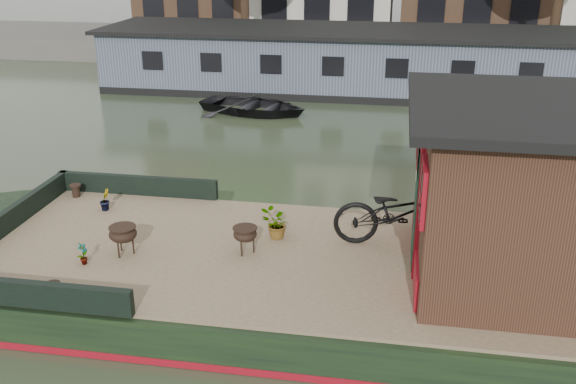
% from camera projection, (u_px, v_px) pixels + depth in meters
% --- Properties ---
extents(ground, '(120.00, 120.00, 0.00)m').
position_uv_depth(ground, '(381.00, 302.00, 9.44)').
color(ground, '#2A3421').
rests_on(ground, ground).
extents(houseboat_hull, '(14.01, 4.02, 0.60)m').
position_uv_depth(houseboat_hull, '(292.00, 278.00, 9.55)').
color(houseboat_hull, black).
rests_on(houseboat_hull, ground).
extents(houseboat_deck, '(11.80, 3.80, 0.05)m').
position_uv_depth(houseboat_deck, '(383.00, 264.00, 9.21)').
color(houseboat_deck, '#91775A').
rests_on(houseboat_deck, houseboat_hull).
extents(bow_bulwark, '(3.00, 4.00, 0.35)m').
position_uv_depth(bow_bulwark, '(55.00, 227.00, 9.93)').
color(bow_bulwark, black).
rests_on(bow_bulwark, houseboat_deck).
extents(cabin, '(4.00, 3.50, 2.42)m').
position_uv_depth(cabin, '(557.00, 193.00, 8.41)').
color(cabin, black).
rests_on(cabin, houseboat_deck).
extents(bicycle, '(2.04, 0.88, 1.04)m').
position_uv_depth(bicycle, '(400.00, 213.00, 9.58)').
color(bicycle, black).
rests_on(bicycle, houseboat_deck).
extents(potted_plant_b, '(0.19, 0.22, 0.37)m').
position_uv_depth(potted_plant_b, '(105.00, 200.00, 10.93)').
color(potted_plant_b, maroon).
rests_on(potted_plant_b, houseboat_deck).
extents(potted_plant_c, '(0.57, 0.56, 0.48)m').
position_uv_depth(potted_plant_c, '(276.00, 224.00, 9.87)').
color(potted_plant_c, '#AE7032').
rests_on(potted_plant_c, houseboat_deck).
extents(potted_plant_e, '(0.14, 0.19, 0.33)m').
position_uv_depth(potted_plant_e, '(83.00, 254.00, 9.11)').
color(potted_plant_e, brown).
rests_on(potted_plant_e, houseboat_deck).
extents(brazier_front, '(0.53, 0.53, 0.45)m').
position_uv_depth(brazier_front, '(124.00, 240.00, 9.38)').
color(brazier_front, black).
rests_on(brazier_front, houseboat_deck).
extents(brazier_rear, '(0.47, 0.47, 0.41)m').
position_uv_depth(brazier_rear, '(245.00, 240.00, 9.42)').
color(brazier_rear, black).
rests_on(brazier_rear, houseboat_deck).
extents(bollard_port, '(0.20, 0.20, 0.23)m').
position_uv_depth(bollard_port, '(76.00, 191.00, 11.51)').
color(bollard_port, black).
rests_on(bollard_port, houseboat_deck).
extents(bollard_stbd, '(0.20, 0.20, 0.23)m').
position_uv_depth(bollard_stbd, '(54.00, 291.00, 8.26)').
color(bollard_stbd, black).
rests_on(bollard_stbd, houseboat_deck).
extents(dinghy, '(3.85, 3.16, 0.70)m').
position_uv_depth(dinghy, '(254.00, 102.00, 19.48)').
color(dinghy, black).
rests_on(dinghy, ground).
extents(far_houseboat, '(20.40, 4.40, 2.11)m').
position_uv_depth(far_houseboat, '(397.00, 64.00, 21.90)').
color(far_houseboat, slate).
rests_on(far_houseboat, ground).
extents(quay, '(60.00, 6.00, 0.90)m').
position_uv_depth(quay, '(398.00, 49.00, 28.05)').
color(quay, '#47443F').
rests_on(quay, ground).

